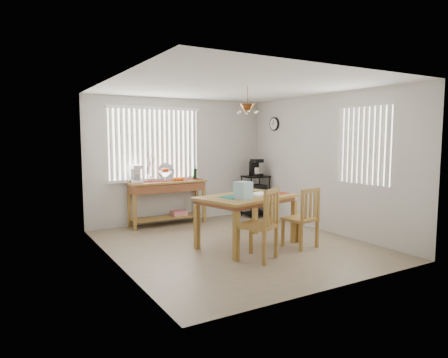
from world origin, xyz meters
TOP-DOWN VIEW (x-y plane):
  - ground at (0.00, 0.00)m, footprint 4.00×4.50m
  - room_shell at (0.00, 0.02)m, footprint 4.20×4.70m
  - sideboard at (-0.38, 2.00)m, footprint 1.60×0.45m
  - sideboard_items at (-0.64, 2.02)m, footprint 1.52×0.38m
  - wire_cart at (1.69, 1.84)m, footprint 0.54×0.43m
  - cart_items at (1.69, 1.85)m, footprint 0.22×0.26m
  - dining_table at (0.13, -0.15)m, footprint 1.76×1.36m
  - table_items at (0.01, -0.32)m, footprint 1.29×0.59m
  - chair_left at (-0.13, -0.89)m, footprint 0.67×0.67m
  - chair_right at (0.84, -0.70)m, footprint 0.51×0.51m

SIDE VIEW (x-z plane):
  - ground at x=0.00m, z-range -0.01..0.00m
  - chair_right at x=0.84m, z-range -0.01..0.98m
  - chair_left at x=-0.13m, z-range -0.01..1.05m
  - wire_cart at x=1.69m, z-range 0.09..1.02m
  - sideboard at x=-0.38m, z-range 0.23..1.13m
  - dining_table at x=0.13m, z-range 0.32..1.16m
  - table_items at x=0.01m, z-range 0.80..1.07m
  - sideboard_items at x=-0.64m, z-range 0.70..1.39m
  - cart_items at x=1.69m, z-range 0.91..1.29m
  - room_shell at x=0.00m, z-range 0.34..3.04m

